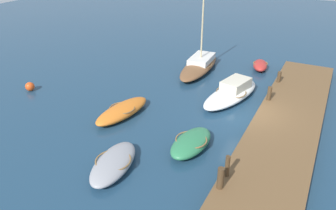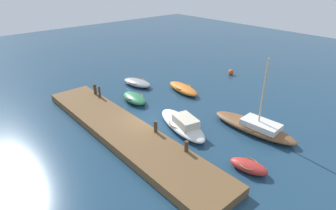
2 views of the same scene
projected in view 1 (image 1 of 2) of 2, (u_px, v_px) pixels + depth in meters
ground_plane at (249, 119)px, 18.75m from camera, size 84.00×84.00×0.00m
dock_platform at (287, 123)px, 17.79m from camera, size 18.35×3.35×0.57m
rowboat_grey at (114, 163)px, 14.67m from camera, size 3.61×2.11×0.61m
rowboat_orange at (122, 111)px, 18.95m from camera, size 4.13×1.92×0.65m
dinghy_red at (260, 65)px, 25.44m from camera, size 2.43×1.55×0.63m
rowboat_green at (191, 143)px, 16.02m from camera, size 3.13×1.72×0.69m
sailboat_brown at (200, 65)px, 25.24m from camera, size 6.50×2.28×5.53m
motorboat_white at (232, 92)px, 20.87m from camera, size 5.70×3.02×1.16m
mooring_post_west at (221, 178)px, 12.68m from camera, size 0.26×0.26×0.93m
mooring_post_mid_west at (227, 166)px, 13.31m from camera, size 0.19×0.19×0.96m
mooring_post_mid_east at (269, 93)px, 19.47m from camera, size 0.25×0.25×0.82m
mooring_post_east at (279, 77)px, 21.85m from camera, size 0.24×0.24×0.71m
marker_buoy at (30, 87)px, 22.00m from camera, size 0.59×0.59×0.59m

